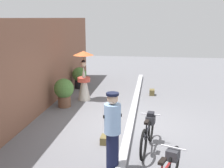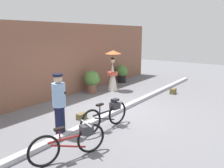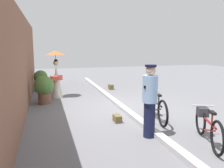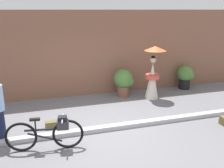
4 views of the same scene
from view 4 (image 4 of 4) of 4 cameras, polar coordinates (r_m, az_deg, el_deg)
ground_plane at (r=6.73m, az=-2.33°, el=-10.67°), size 30.00×30.00×0.00m
building_wall at (r=9.24m, az=-7.42°, el=6.96°), size 14.00×0.40×3.09m
sidewalk_curb at (r=6.70m, az=-2.33°, el=-10.22°), size 14.00×0.20×0.12m
bicycle_far_side at (r=5.90m, az=-14.41°, el=-10.77°), size 1.74×0.48×0.80m
person_with_parasol at (r=8.93m, az=9.36°, el=2.51°), size 0.77×0.77×1.89m
potted_plant_by_door at (r=9.11m, az=2.72°, el=0.71°), size 0.72×0.70×1.02m
potted_plant_small at (r=10.42m, az=16.51°, el=1.84°), size 0.65×0.64×0.95m
backpack_spare at (r=7.02m, az=-13.77°, el=-9.04°), size 0.33×0.18×0.19m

